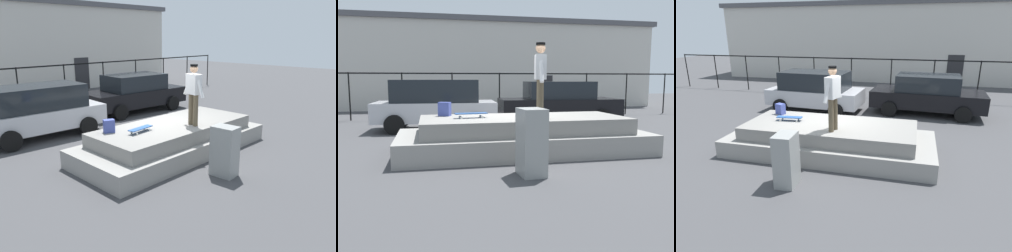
# 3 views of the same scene
# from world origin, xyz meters

# --- Properties ---
(ground_plane) EXTENTS (60.00, 60.00, 0.00)m
(ground_plane) POSITION_xyz_m (0.00, 0.00, 0.00)
(ground_plane) COLOR #424244
(concrete_ledge) EXTENTS (5.97, 2.47, 0.87)m
(concrete_ledge) POSITION_xyz_m (0.11, -0.39, 0.39)
(concrete_ledge) COLOR gray
(concrete_ledge) RESTS_ON ground_plane
(skateboarder) EXTENTS (0.33, 0.89, 1.72)m
(skateboarder) POSITION_xyz_m (0.36, -0.89, 1.87)
(skateboarder) COLOR brown
(skateboarder) RESTS_ON concrete_ledge
(skateboard) EXTENTS (0.78, 0.29, 0.12)m
(skateboard) POSITION_xyz_m (-1.17, -0.36, 0.97)
(skateboard) COLOR #264C8C
(skateboard) RESTS_ON concrete_ledge
(backpack) EXTENTS (0.34, 0.29, 0.34)m
(backpack) POSITION_xyz_m (-1.75, 0.23, 1.04)
(backpack) COLOR #3F4C99
(backpack) RESTS_ON concrete_ledge
(car_silver_hatchback_near) EXTENTS (4.25, 2.31, 1.75)m
(car_silver_hatchback_near) POSITION_xyz_m (-1.91, 3.97, 0.92)
(car_silver_hatchback_near) COLOR #B7B7BC
(car_silver_hatchback_near) RESTS_ON ground_plane
(car_black_sedan_mid) EXTENTS (4.79, 2.38, 1.68)m
(car_black_sedan_mid) POSITION_xyz_m (2.92, 4.68, 0.86)
(car_black_sedan_mid) COLOR black
(car_black_sedan_mid) RESTS_ON ground_plane
(utility_box) EXTENTS (0.47, 0.62, 1.25)m
(utility_box) POSITION_xyz_m (-0.30, -2.45, 0.62)
(utility_box) COLOR gray
(utility_box) RESTS_ON ground_plane
(fence_row) EXTENTS (24.06, 0.06, 2.07)m
(fence_row) POSITION_xyz_m (-0.00, 7.54, 1.42)
(fence_row) COLOR black
(fence_row) RESTS_ON ground_plane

